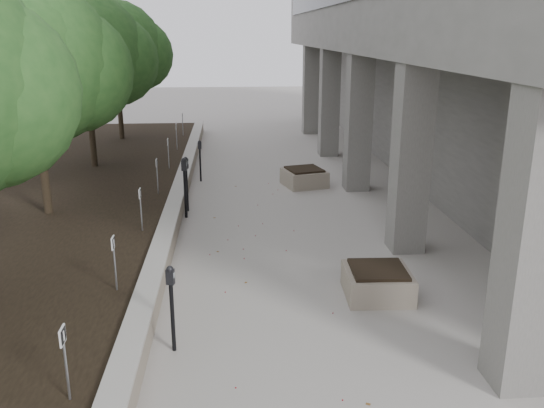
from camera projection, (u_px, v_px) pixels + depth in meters
name	position (u px, v px, depth m)	size (l,w,h in m)	color
retaining_wall	(177.00, 204.00, 14.93)	(0.39, 26.00, 0.50)	gray
planting_bed	(34.00, 209.00, 14.68)	(7.00, 26.00, 0.40)	black
crabapple_tree_3	(35.00, 99.00, 12.93)	(4.60, 4.00, 5.44)	#234F1E
crabapple_tree_4	(87.00, 81.00, 17.70)	(4.60, 4.00, 5.44)	#234F1E
crabapple_tree_5	(117.00, 70.00, 22.47)	(4.60, 4.00, 5.44)	#234F1E
parking_sign_2	(66.00, 364.00, 6.60)	(0.04, 0.22, 0.96)	black
parking_sign_3	(115.00, 264.00, 9.46)	(0.04, 0.22, 0.96)	black
parking_sign_4	(141.00, 210.00, 12.32)	(0.04, 0.22, 0.96)	black
parking_sign_5	(157.00, 176.00, 15.19)	(0.04, 0.22, 0.96)	black
parking_sign_6	(168.00, 153.00, 18.05)	(0.04, 0.22, 0.96)	black
parking_sign_7	(177.00, 137.00, 20.91)	(0.04, 0.22, 0.96)	black
parking_sign_8	(183.00, 124.00, 23.77)	(0.04, 0.22, 0.96)	black
parking_meter_2	(172.00, 309.00, 8.32)	(0.14, 0.10, 1.37)	black
parking_meter_3	(185.00, 188.00, 14.39)	(0.16, 0.11, 1.57)	black
parking_meter_4	(187.00, 184.00, 14.94)	(0.15, 0.10, 1.48)	black
parking_meter_5	(200.00, 161.00, 17.98)	(0.13, 0.09, 1.33)	black
planter_front	(377.00, 282.00, 10.21)	(1.15, 1.15, 0.54)	gray
planter_back	(304.00, 177.00, 17.57)	(1.19, 1.19, 0.56)	gray
berry_scatter	(247.00, 271.00, 11.31)	(3.30, 14.10, 0.02)	maroon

